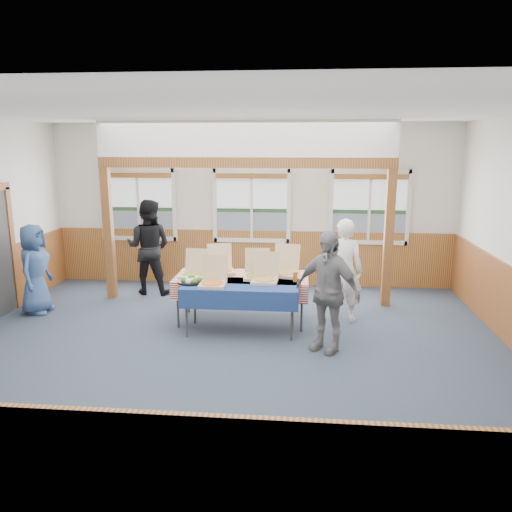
{
  "coord_description": "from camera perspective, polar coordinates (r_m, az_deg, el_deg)",
  "views": [
    {
      "loc": [
        1.01,
        -6.35,
        2.81
      ],
      "look_at": [
        0.32,
        1.0,
        1.14
      ],
      "focal_mm": 35.0,
      "sensor_mm": 36.0,
      "label": 1
    }
  ],
  "objects": [
    {
      "name": "window_right",
      "position": [
        9.95,
        12.85,
        5.9
      ],
      "size": [
        1.56,
        0.1,
        1.46
      ],
      "color": "silver",
      "rests_on": "wall_back"
    },
    {
      "name": "table_right",
      "position": [
        7.93,
        -1.64,
        -2.66
      ],
      "size": [
        2.24,
        1.35,
        0.76
      ],
      "rotation": [
        0.0,
        0.0,
        -0.21
      ],
      "color": "#353535",
      "rests_on": "floor"
    },
    {
      "name": "floor",
      "position": [
        7.02,
        -3.41,
        -10.9
      ],
      "size": [
        8.0,
        8.0,
        0.0
      ],
      "primitive_type": "plane",
      "color": "#2B3747",
      "rests_on": "ground"
    },
    {
      "name": "table_left",
      "position": [
        7.49,
        -1.75,
        -3.65
      ],
      "size": [
        1.73,
        0.77,
        0.76
      ],
      "rotation": [
        0.0,
        0.0,
        0.0
      ],
      "color": "#353535",
      "rests_on": "floor"
    },
    {
      "name": "wall_front",
      "position": [
        3.25,
        -13.25,
        -9.49
      ],
      "size": [
        8.0,
        0.0,
        8.0
      ],
      "primitive_type": "plane",
      "rotation": [
        -1.57,
        0.0,
        0.0
      ],
      "color": "silver",
      "rests_on": "floor"
    },
    {
      "name": "pizza_box_b",
      "position": [
        7.58,
        1.05,
        -2.47
      ],
      "size": [
        0.41,
        0.49,
        0.42
      ],
      "rotation": [
        0.0,
        0.0,
        -0.06
      ],
      "color": "#C8B085",
      "rests_on": "table_left"
    },
    {
      "name": "man_blue",
      "position": [
        9.12,
        -23.97,
        -1.38
      ],
      "size": [
        0.51,
        0.76,
        1.52
      ],
      "primitive_type": "imported",
      "rotation": [
        0.0,
        0.0,
        1.6
      ],
      "color": "#345282",
      "rests_on": "floor"
    },
    {
      "name": "person_grey",
      "position": [
        6.88,
        8.12,
        -4.04
      ],
      "size": [
        1.05,
        0.89,
        1.68
      ],
      "primitive_type": "imported",
      "rotation": [
        0.0,
        0.0,
        -0.59
      ],
      "color": "slate",
      "rests_on": "floor"
    },
    {
      "name": "woman_black",
      "position": [
        9.65,
        -12.15,
        1.03
      ],
      "size": [
        0.91,
        0.73,
        1.8
      ],
      "primitive_type": "imported",
      "rotation": [
        0.0,
        0.0,
        3.08
      ],
      "color": "black",
      "rests_on": "floor"
    },
    {
      "name": "wainscot_front",
      "position": [
        3.79,
        -12.24,
        -24.2
      ],
      "size": [
        7.98,
        0.05,
        1.1
      ],
      "primitive_type": "cube",
      "color": "brown",
      "rests_on": "floor"
    },
    {
      "name": "cross_beam",
      "position": [
        8.71,
        -1.31,
        10.63
      ],
      "size": [
        5.15,
        0.18,
        0.18
      ],
      "primitive_type": "cube",
      "color": "#553813",
      "rests_on": "post_left"
    },
    {
      "name": "woman_white",
      "position": [
        8.1,
        10.02,
        -1.57
      ],
      "size": [
        0.7,
        0.57,
        1.67
      ],
      "primitive_type": "imported",
      "rotation": [
        0.0,
        0.0,
        2.82
      ],
      "color": "white",
      "rests_on": "floor"
    },
    {
      "name": "pizza_box_d",
      "position": [
        8.13,
        -4.02,
        -1.44
      ],
      "size": [
        0.52,
        0.58,
        0.44
      ],
      "rotation": [
        0.0,
        0.0,
        0.27
      ],
      "color": "#C8B085",
      "rests_on": "table_right"
    },
    {
      "name": "window_mid",
      "position": [
        9.92,
        -0.51,
        6.2
      ],
      "size": [
        1.56,
        0.1,
        1.46
      ],
      "color": "silver",
      "rests_on": "wall_back"
    },
    {
      "name": "pizza_box_a",
      "position": [
        7.41,
        -4.93,
        -2.87
      ],
      "size": [
        0.38,
        0.46,
        0.41
      ],
      "rotation": [
        0.0,
        0.0,
        0.0
      ],
      "color": "#C8B085",
      "rests_on": "table_left"
    },
    {
      "name": "window_left",
      "position": [
        10.41,
        -13.28,
        6.17
      ],
      "size": [
        1.56,
        0.1,
        1.46
      ],
      "color": "silver",
      "rests_on": "wall_back"
    },
    {
      "name": "wall_back",
      "position": [
        9.97,
        -0.48,
        5.77
      ],
      "size": [
        8.0,
        0.0,
        8.0
      ],
      "primitive_type": "plane",
      "rotation": [
        1.57,
        0.0,
        0.0
      ],
      "color": "silver",
      "rests_on": "floor"
    },
    {
      "name": "veggie_tray",
      "position": [
        7.59,
        -7.38,
        -2.81
      ],
      "size": [
        0.41,
        0.41,
        0.09
      ],
      "color": "black",
      "rests_on": "table_left"
    },
    {
      "name": "pizza_box_e",
      "position": [
        7.79,
        0.09,
        -2.03
      ],
      "size": [
        0.42,
        0.5,
        0.43
      ],
      "rotation": [
        0.0,
        0.0,
        0.05
      ],
      "color": "#C8B085",
      "rests_on": "table_right"
    },
    {
      "name": "pizza_box_c",
      "position": [
        7.93,
        -7.11,
        -1.89
      ],
      "size": [
        0.4,
        0.48,
        0.41
      ],
      "rotation": [
        0.0,
        0.0,
        -0.07
      ],
      "color": "#C8B085",
      "rests_on": "table_right"
    },
    {
      "name": "drink_glass",
      "position": [
        7.6,
        4.5,
        -2.39
      ],
      "size": [
        0.07,
        0.07,
        0.15
      ],
      "primitive_type": "cylinder",
      "color": "#A9571C",
      "rests_on": "table_right"
    },
    {
      "name": "post_right",
      "position": [
        8.92,
        14.9,
        1.91
      ],
      "size": [
        0.15,
        0.15,
        2.4
      ],
      "primitive_type": "cube",
      "color": "#553813",
      "rests_on": "floor"
    },
    {
      "name": "post_left",
      "position": [
        9.47,
        -16.48,
        2.43
      ],
      "size": [
        0.15,
        0.15,
        2.4
      ],
      "primitive_type": "cube",
      "color": "#553813",
      "rests_on": "floor"
    },
    {
      "name": "wainscot_back",
      "position": [
        10.13,
        -0.49,
        -0.15
      ],
      "size": [
        7.98,
        0.05,
        1.1
      ],
      "primitive_type": "cube",
      "color": "brown",
      "rests_on": "floor"
    },
    {
      "name": "pizza_box_f",
      "position": [
        7.98,
        3.18,
        -1.68
      ],
      "size": [
        0.52,
        0.59,
        0.46
      ],
      "rotation": [
        0.0,
        0.0,
        -0.22
      ],
      "color": "#C8B085",
      "rests_on": "table_right"
    },
    {
      "name": "ceiling",
      "position": [
        6.44,
        -3.8,
        16.18
      ],
      "size": [
        8.0,
        8.0,
        0.0
      ],
      "primitive_type": "plane",
      "rotation": [
        3.14,
        0.0,
        0.0
      ],
      "color": "white",
      "rests_on": "wall_back"
    }
  ]
}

